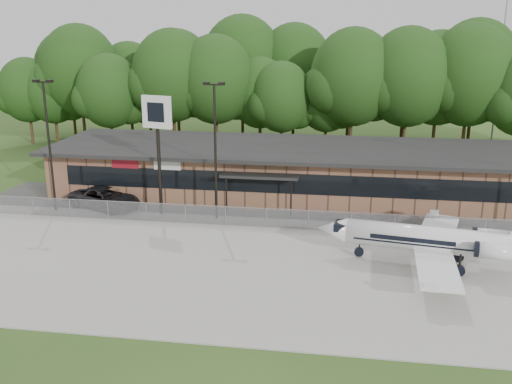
% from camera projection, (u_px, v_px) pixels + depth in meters
% --- Properties ---
extents(ground, '(160.00, 160.00, 0.00)m').
position_uv_depth(ground, '(245.00, 337.00, 26.76)').
color(ground, '#294719').
rests_on(ground, ground).
extents(apron, '(64.00, 18.00, 0.08)m').
position_uv_depth(apron, '(267.00, 267.00, 34.34)').
color(apron, '#9E9B93').
rests_on(apron, ground).
extents(parking_lot, '(50.00, 9.00, 0.06)m').
position_uv_depth(parking_lot, '(286.00, 209.00, 45.26)').
color(parking_lot, '#383835').
rests_on(parking_lot, ground).
extents(terminal, '(41.00, 11.65, 4.30)m').
position_uv_depth(terminal, '(292.00, 170.00, 48.87)').
color(terminal, brown).
rests_on(terminal, ground).
extents(fence, '(46.00, 0.04, 1.52)m').
position_uv_depth(fence, '(280.00, 219.00, 40.78)').
color(fence, gray).
rests_on(fence, ground).
extents(treeline, '(72.00, 12.00, 15.00)m').
position_uv_depth(treeline, '(307.00, 86.00, 64.51)').
color(treeline, '#173812').
rests_on(treeline, ground).
extents(radio_mast, '(0.20, 0.20, 25.00)m').
position_uv_depth(radio_mast, '(503.00, 40.00, 65.61)').
color(radio_mast, gray).
rests_on(radio_mast, ground).
extents(light_pole_left, '(1.55, 0.30, 10.23)m').
position_uv_depth(light_pole_left, '(48.00, 136.00, 43.36)').
color(light_pole_left, black).
rests_on(light_pole_left, ground).
extents(light_pole_mid, '(1.55, 0.30, 10.23)m').
position_uv_depth(light_pole_mid, '(215.00, 141.00, 41.47)').
color(light_pole_mid, black).
rests_on(light_pole_mid, ground).
extents(business_jet, '(14.09, 12.62, 4.74)m').
position_uv_depth(business_jet, '(438.00, 241.00, 34.00)').
color(business_jet, white).
rests_on(business_jet, ground).
extents(suv, '(6.64, 4.80, 1.68)m').
position_uv_depth(suv, '(105.00, 198.00, 45.42)').
color(suv, '#313033').
rests_on(suv, ground).
extents(pole_sign, '(2.39, 0.87, 9.16)m').
position_uv_depth(pole_sign, '(157.00, 125.00, 42.10)').
color(pole_sign, black).
rests_on(pole_sign, ground).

